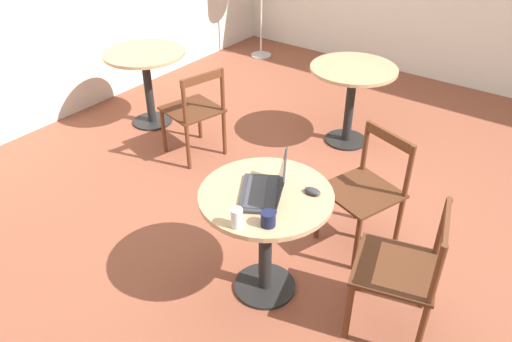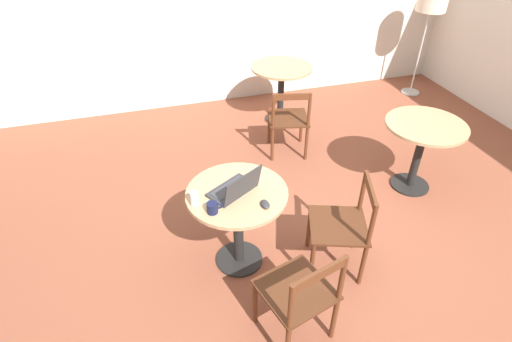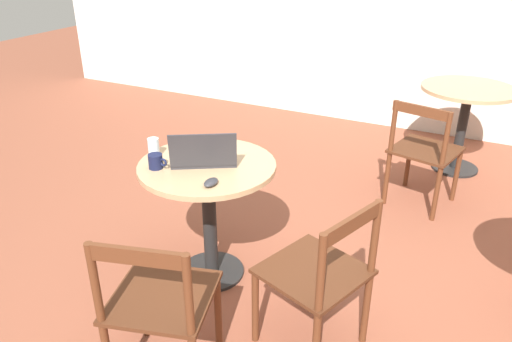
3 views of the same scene
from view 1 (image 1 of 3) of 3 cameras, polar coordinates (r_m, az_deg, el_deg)
name	(u,v)px [view 1 (image 1 of 3)]	position (r m, az deg, el deg)	size (l,w,h in m)	color
ground_plane	(341,235)	(3.71, 9.73, -7.25)	(16.00, 16.00, 0.00)	brown
cafe_table_near	(266,217)	(2.90, 1.11, -5.24)	(0.77, 0.77, 0.74)	black
cafe_table_mid	(352,85)	(4.60, 10.91, 9.64)	(0.77, 0.77, 0.74)	black
cafe_table_far	(146,69)	(4.99, -12.47, 11.35)	(0.77, 0.77, 0.74)	black
chair_near_right	(366,191)	(3.44, 12.45, -2.19)	(0.56, 0.56, 0.83)	#562D19
chair_near_front	(403,270)	(2.89, 16.46, -10.84)	(0.54, 0.54, 0.83)	#562D19
chair_far_front	(195,112)	(4.39, -7.00, 6.74)	(0.53, 0.53, 0.83)	#562D19
laptop	(266,188)	(2.76, 1.18, -1.99)	(0.43, 0.40, 0.22)	#2D2D33
mouse	(313,191)	(2.81, 6.48, -2.31)	(0.06, 0.10, 0.03)	#2D2D33
mug	(268,219)	(2.56, 1.43, -5.46)	(0.11, 0.08, 0.08)	#141938
drinking_glass	(237,218)	(2.54, -2.21, -5.37)	(0.06, 0.06, 0.11)	silver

